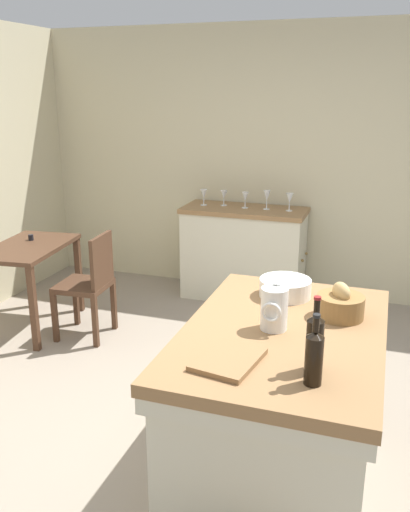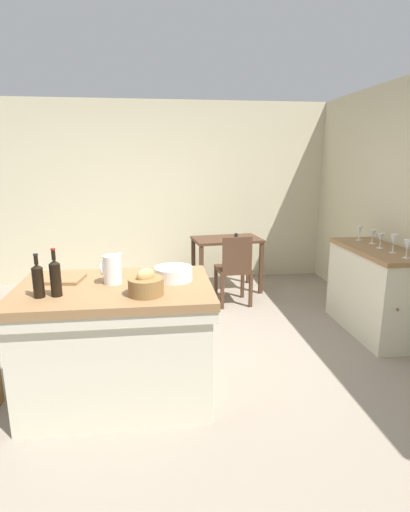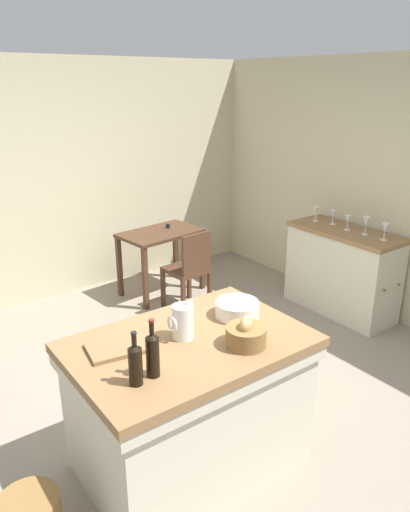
{
  "view_description": "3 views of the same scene",
  "coord_description": "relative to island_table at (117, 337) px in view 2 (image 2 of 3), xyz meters",
  "views": [
    {
      "loc": [
        -2.68,
        -0.94,
        2.01
      ],
      "look_at": [
        0.46,
        0.14,
        0.97
      ],
      "focal_mm": 37.99,
      "sensor_mm": 36.0,
      "label": 1
    },
    {
      "loc": [
        0.02,
        -3.34,
        1.78
      ],
      "look_at": [
        0.47,
        0.3,
        0.89
      ],
      "focal_mm": 27.86,
      "sensor_mm": 36.0,
      "label": 2
    },
    {
      "loc": [
        -1.72,
        -2.62,
        2.34
      ],
      "look_at": [
        0.48,
        0.37,
        1.0
      ],
      "focal_mm": 34.0,
      "sensor_mm": 36.0,
      "label": 3
    }
  ],
  "objects": [
    {
      "name": "island_table",
      "position": [
        0.0,
        0.0,
        0.0
      ],
      "size": [
        1.41,
        0.95,
        0.89
      ],
      "color": "olive",
      "rests_on": "ground"
    },
    {
      "name": "wine_glass_middle",
      "position": [
        2.56,
        0.87,
        0.53
      ],
      "size": [
        0.07,
        0.07,
        0.15
      ],
      "color": "white",
      "rests_on": "side_cabinet"
    },
    {
      "name": "wooden_chair",
      "position": [
        1.26,
        1.84,
        -0.0
      ],
      "size": [
        0.43,
        0.43,
        0.89
      ],
      "color": "#472D1E",
      "rests_on": "ground"
    },
    {
      "name": "wine_bottle_dark",
      "position": [
        -0.36,
        -0.19,
        0.54
      ],
      "size": [
        0.07,
        0.07,
        0.33
      ],
      "color": "black",
      "rests_on": "island_table"
    },
    {
      "name": "wine_glass_left",
      "position": [
        2.57,
        0.66,
        0.55
      ],
      "size": [
        0.07,
        0.07,
        0.18
      ],
      "color": "white",
      "rests_on": "side_cabinet"
    },
    {
      "name": "side_cabinet",
      "position": [
        2.55,
        0.87,
        -0.03
      ],
      "size": [
        0.52,
        1.2,
        0.91
      ],
      "color": "olive",
      "rests_on": "ground"
    },
    {
      "name": "wine_glass_far_right",
      "position": [
        2.56,
        1.29,
        0.53
      ],
      "size": [
        0.07,
        0.07,
        0.16
      ],
      "color": "white",
      "rests_on": "side_cabinet"
    },
    {
      "name": "wash_bowl",
      "position": [
        0.43,
        0.08,
        0.46
      ],
      "size": [
        0.29,
        0.29,
        0.1
      ],
      "primitive_type": "cylinder",
      "color": "white",
      "rests_on": "island_table"
    },
    {
      "name": "bread_basket",
      "position": [
        0.23,
        -0.24,
        0.48
      ],
      "size": [
        0.24,
        0.24,
        0.19
      ],
      "color": "olive",
      "rests_on": "island_table"
    },
    {
      "name": "wine_glass_far_left",
      "position": [
        2.57,
        0.45,
        0.54
      ],
      "size": [
        0.07,
        0.07,
        0.17
      ],
      "color": "white",
      "rests_on": "side_cabinet"
    },
    {
      "name": "cutting_board",
      "position": [
        -0.41,
        0.16,
        0.42
      ],
      "size": [
        0.34,
        0.28,
        0.02
      ],
      "primitive_type": "cube",
      "rotation": [
        0.0,
        0.0,
        -0.16
      ],
      "color": "olive",
      "rests_on": "island_table"
    },
    {
      "name": "wine_glass_right",
      "position": [
        2.61,
        1.1,
        0.53
      ],
      "size": [
        0.07,
        0.07,
        0.15
      ],
      "color": "white",
      "rests_on": "side_cabinet"
    },
    {
      "name": "wall_back",
      "position": [
        0.29,
        3.12,
        0.82
      ],
      "size": [
        5.32,
        0.12,
        2.6
      ],
      "primitive_type": "cube",
      "color": "beige",
      "rests_on": "ground"
    },
    {
      "name": "pitcher",
      "position": [
        -0.01,
        0.05,
        0.52
      ],
      "size": [
        0.17,
        0.13,
        0.25
      ],
      "color": "white",
      "rests_on": "island_table"
    },
    {
      "name": "wine_bottle_amber",
      "position": [
        -0.47,
        -0.2,
        0.53
      ],
      "size": [
        0.07,
        0.07,
        0.3
      ],
      "color": "black",
      "rests_on": "island_table"
    },
    {
      "name": "ground_plane",
      "position": [
        0.29,
        0.52,
        -0.48
      ],
      "size": [
        6.76,
        6.76,
        0.0
      ],
      "primitive_type": "plane",
      "color": "gray"
    },
    {
      "name": "writing_desk",
      "position": [
        1.27,
        2.42,
        0.14
      ],
      "size": [
        0.96,
        0.66,
        0.79
      ],
      "color": "#472D1E",
      "rests_on": "ground"
    }
  ]
}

